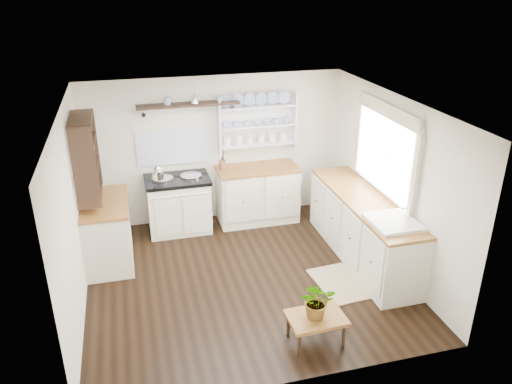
# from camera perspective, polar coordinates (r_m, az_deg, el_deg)

# --- Properties ---
(floor) EXTENTS (4.00, 3.80, 0.01)m
(floor) POSITION_cam_1_polar(r_m,az_deg,el_deg) (6.67, -1.29, -9.73)
(floor) COLOR black
(floor) RESTS_ON ground
(wall_back) EXTENTS (4.00, 0.02, 2.30)m
(wall_back) POSITION_cam_1_polar(r_m,az_deg,el_deg) (7.84, -4.66, 4.87)
(wall_back) COLOR beige
(wall_back) RESTS_ON ground
(wall_right) EXTENTS (0.02, 3.80, 2.30)m
(wall_right) POSITION_cam_1_polar(r_m,az_deg,el_deg) (6.81, 15.19, 1.11)
(wall_right) COLOR beige
(wall_right) RESTS_ON ground
(wall_left) EXTENTS (0.02, 3.80, 2.30)m
(wall_left) POSITION_cam_1_polar(r_m,az_deg,el_deg) (6.01, -20.27, -2.67)
(wall_left) COLOR beige
(wall_left) RESTS_ON ground
(ceiling) EXTENTS (4.00, 3.80, 0.01)m
(ceiling) POSITION_cam_1_polar(r_m,az_deg,el_deg) (5.73, -1.50, 9.84)
(ceiling) COLOR white
(ceiling) RESTS_ON wall_back
(window) EXTENTS (0.08, 1.55, 1.22)m
(window) POSITION_cam_1_polar(r_m,az_deg,el_deg) (6.77, 14.58, 4.79)
(window) COLOR white
(window) RESTS_ON wall_right
(aga_cooker) EXTENTS (0.96, 0.67, 0.89)m
(aga_cooker) POSITION_cam_1_polar(r_m,az_deg,el_deg) (7.72, -8.82, -1.34)
(aga_cooker) COLOR white
(aga_cooker) RESTS_ON floor
(back_cabinets) EXTENTS (1.27, 0.63, 0.90)m
(back_cabinets) POSITION_cam_1_polar(r_m,az_deg,el_deg) (7.94, 0.16, -0.15)
(back_cabinets) COLOR silver
(back_cabinets) RESTS_ON floor
(right_cabinets) EXTENTS (0.62, 2.43, 0.90)m
(right_cabinets) POSITION_cam_1_polar(r_m,az_deg,el_deg) (7.04, 12.07, -4.00)
(right_cabinets) COLOR silver
(right_cabinets) RESTS_ON floor
(belfast_sink) EXTENTS (0.55, 0.60, 0.45)m
(belfast_sink) POSITION_cam_1_polar(r_m,az_deg,el_deg) (6.31, 15.32, -4.29)
(belfast_sink) COLOR white
(belfast_sink) RESTS_ON right_cabinets
(left_cabinets) EXTENTS (0.62, 1.13, 0.90)m
(left_cabinets) POSITION_cam_1_polar(r_m,az_deg,el_deg) (7.09, -16.61, -4.29)
(left_cabinets) COLOR silver
(left_cabinets) RESTS_ON floor
(plate_rack) EXTENTS (1.20, 0.22, 0.90)m
(plate_rack) POSITION_cam_1_polar(r_m,az_deg,el_deg) (7.82, 0.02, 8.01)
(plate_rack) COLOR white
(plate_rack) RESTS_ON wall_back
(high_shelf) EXTENTS (1.50, 0.29, 0.16)m
(high_shelf) POSITION_cam_1_polar(r_m,az_deg,el_deg) (7.45, -7.75, 9.81)
(high_shelf) COLOR black
(high_shelf) RESTS_ON wall_back
(left_shelving) EXTENTS (0.28, 0.80, 1.05)m
(left_shelving) POSITION_cam_1_polar(r_m,az_deg,el_deg) (6.68, -18.88, 3.88)
(left_shelving) COLOR black
(left_shelving) RESTS_ON wall_left
(kettle) EXTENTS (0.17, 0.17, 0.21)m
(kettle) POSITION_cam_1_polar(r_m,az_deg,el_deg) (7.36, -11.16, 2.23)
(kettle) COLOR silver
(kettle) RESTS_ON aga_cooker
(utensil_crock) EXTENTS (0.11, 0.11, 0.13)m
(utensil_crock) POSITION_cam_1_polar(r_m,az_deg,el_deg) (7.71, -3.86, 3.15)
(utensil_crock) COLOR brown
(utensil_crock) RESTS_ON back_cabinets
(center_table) EXTENTS (0.62, 0.45, 0.33)m
(center_table) POSITION_cam_1_polar(r_m,az_deg,el_deg) (5.53, 6.89, -14.30)
(center_table) COLOR brown
(center_table) RESTS_ON floor
(potted_plant) EXTENTS (0.42, 0.39, 0.41)m
(potted_plant) POSITION_cam_1_polar(r_m,az_deg,el_deg) (5.38, 7.02, -12.22)
(potted_plant) COLOR #3F7233
(potted_plant) RESTS_ON center_table
(floor_rug) EXTENTS (0.62, 0.89, 0.02)m
(floor_rug) POSITION_cam_1_polar(r_m,az_deg,el_deg) (6.62, 9.49, -10.25)
(floor_rug) COLOR #916F54
(floor_rug) RESTS_ON floor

